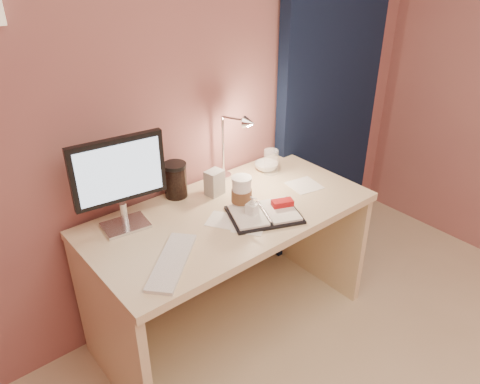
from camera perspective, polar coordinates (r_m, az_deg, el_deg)
room at (r=2.92m, az=9.84°, el=13.38°), size 3.50×3.50×3.50m
desk at (r=2.43m, az=-2.28°, el=-6.18°), size 1.40×0.70×0.73m
monitor at (r=2.08m, az=-14.56°, el=1.92°), size 0.41×0.17×0.44m
keyboard at (r=1.94m, az=-8.28°, el=-8.41°), size 0.36×0.34×0.02m
planner at (r=2.22m, az=3.16°, el=-2.58°), size 0.40×0.35×0.05m
paper_a at (r=2.15m, az=1.12°, el=-4.14°), size 0.20×0.20×0.00m
paper_b at (r=2.51m, az=7.84°, el=0.81°), size 0.18×0.18×0.00m
paper_c at (r=2.19m, az=-2.16°, el=-3.44°), size 0.19×0.19×0.00m
coffee_cup at (r=2.26m, az=0.19°, el=-0.14°), size 0.10×0.10×0.16m
clear_cup at (r=2.59m, az=3.78°, el=3.70°), size 0.08×0.08×0.14m
bowl at (r=2.65m, az=3.21°, el=3.17°), size 0.14×0.14×0.04m
lotion_bottle at (r=2.18m, az=1.50°, el=-1.88°), size 0.06×0.06×0.11m
dark_jar at (r=2.37m, az=-7.86°, el=1.26°), size 0.11×0.11×0.16m
product_box at (r=2.38m, az=-3.13°, el=1.15°), size 0.10×0.08×0.13m
desk_lamp at (r=2.39m, az=-1.58°, el=5.85°), size 0.15×0.23×0.37m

